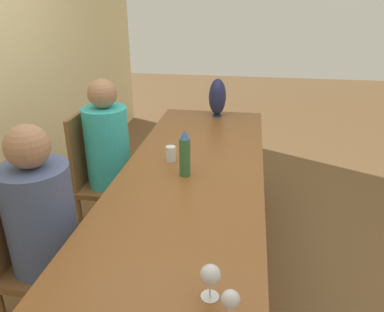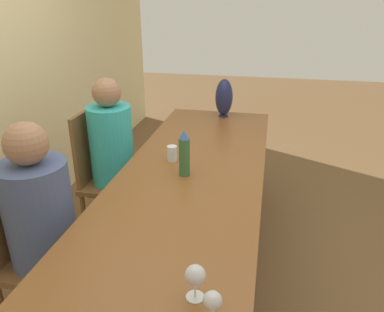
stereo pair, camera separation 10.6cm
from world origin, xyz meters
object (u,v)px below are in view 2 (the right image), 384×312
water_bottle (184,154)px  water_tumbler (172,153)px  wine_glass_0 (195,276)px  chair_far (104,172)px  person_far (114,154)px  vase (224,98)px  wine_glass_3 (212,301)px  person_near (44,226)px  chair_near (33,246)px

water_bottle → water_tumbler: 0.25m
wine_glass_0 → chair_far: bearing=35.6°
wine_glass_0 → person_far: person_far is taller
vase → wine_glass_3: (-2.29, -0.26, -0.09)m
vase → wine_glass_0: size_ratio=2.44×
water_bottle → wine_glass_3: 1.12m
wine_glass_0 → person_near: (0.45, 0.90, -0.21)m
wine_glass_0 → person_near: 1.03m
chair_near → vase: bearing=-24.9°
water_bottle → chair_near: (-0.52, 0.74, -0.40)m
vase → chair_far: size_ratio=0.34×
chair_far → person_near: person_near is taller
person_far → chair_far: bearing=90.0°
person_far → vase: bearing=-41.9°
water_tumbler → chair_near: 0.99m
water_bottle → wine_glass_0: 1.00m
water_tumbler → wine_glass_0: size_ratio=0.73×
water_tumbler → vase: (1.03, -0.21, 0.12)m
water_tumbler → person_far: size_ratio=0.08×
water_bottle → person_far: size_ratio=0.23×
wine_glass_0 → chair_near: chair_near is taller
chair_near → person_near: bearing=-90.0°
chair_near → chair_far: size_ratio=1.00×
vase → wine_glass_0: vase is taller
water_tumbler → wine_glass_3: wine_glass_3 is taller
person_near → water_tumbler: bearing=-35.7°
vase → person_far: person_far is taller
wine_glass_0 → wine_glass_3: bearing=-141.4°
wine_glass_0 → person_far: bearing=33.1°
vase → chair_far: (-0.80, 0.81, -0.43)m
water_tumbler → wine_glass_0: bearing=-161.5°
water_bottle → person_far: person_far is taller
vase → chair_near: (-1.75, 0.81, -0.43)m
wine_glass_3 → person_near: 1.14m
water_bottle → chair_far: (0.42, 0.74, -0.40)m
wine_glass_0 → person_near: size_ratio=0.11×
chair_near → chair_far: 0.94m
wine_glass_0 → water_tumbler: bearing=18.5°
chair_far → person_far: person_far is taller
water_tumbler → person_near: size_ratio=0.08×
chair_near → person_far: person_far is taller
water_bottle → water_tumbler: size_ratio=2.84×
water_tumbler → chair_far: (0.23, 0.61, -0.31)m
water_tumbler → wine_glass_0: (-1.16, -0.39, 0.05)m
wine_glass_0 → chair_near: (0.45, 1.00, -0.35)m
water_bottle → chair_near: water_bottle is taller
wine_glass_0 → chair_near: bearing=65.9°
wine_glass_3 → chair_near: chair_near is taller
chair_near → person_far: (0.94, -0.09, 0.16)m
vase → chair_near: size_ratio=0.34×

